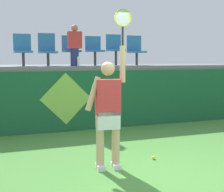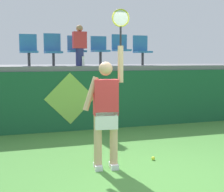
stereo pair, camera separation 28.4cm
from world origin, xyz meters
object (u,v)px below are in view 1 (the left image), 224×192
(spectator_0, at_px, (75,45))
(stadium_chair_4, at_px, (115,48))
(stadium_chair_5, at_px, (136,49))
(stadium_chair_2, at_px, (71,49))
(stadium_chair_0, at_px, (23,49))
(tennis_ball, at_px, (154,158))
(stadium_chair_1, at_px, (47,49))
(tennis_player, at_px, (108,109))
(water_bottle, at_px, (78,61))
(stadium_chair_3, at_px, (94,49))

(spectator_0, bearing_deg, stadium_chair_4, 17.62)
(stadium_chair_4, height_order, stadium_chair_5, stadium_chair_4)
(stadium_chair_2, bearing_deg, spectator_0, -90.00)
(stadium_chair_0, height_order, stadium_chair_5, stadium_chair_5)
(tennis_ball, bearing_deg, stadium_chair_1, 108.55)
(tennis_player, distance_m, stadium_chair_0, 4.02)
(stadium_chair_1, xyz_separation_m, stadium_chair_2, (0.62, -0.01, 0.00))
(tennis_player, xyz_separation_m, spectator_0, (0.33, 3.38, 1.15))
(tennis_ball, distance_m, stadium_chair_5, 4.33)
(stadium_chair_1, bearing_deg, tennis_player, -85.62)
(water_bottle, xyz_separation_m, stadium_chair_0, (-1.30, 0.55, 0.32))
(spectator_0, bearing_deg, stadium_chair_0, 162.15)
(stadium_chair_3, distance_m, stadium_chair_5, 1.24)
(stadium_chair_3, relative_size, stadium_chair_5, 0.95)
(stadium_chair_0, bearing_deg, water_bottle, -22.82)
(water_bottle, height_order, stadium_chair_3, stadium_chair_3)
(tennis_ball, relative_size, stadium_chair_1, 0.08)
(stadium_chair_2, bearing_deg, tennis_player, -95.06)
(tennis_ball, bearing_deg, water_bottle, 99.87)
(tennis_ball, bearing_deg, tennis_player, -169.14)
(water_bottle, xyz_separation_m, stadium_chair_1, (-0.68, 0.55, 0.32))
(stadium_chair_5, bearing_deg, stadium_chair_3, -179.65)
(tennis_ball, height_order, stadium_chair_2, stadium_chair_2)
(stadium_chair_1, distance_m, spectator_0, 0.75)
(water_bottle, xyz_separation_m, stadium_chair_2, (-0.05, 0.54, 0.33))
(stadium_chair_3, bearing_deg, tennis_player, -104.54)
(stadium_chair_0, relative_size, stadium_chair_3, 1.02)
(stadium_chair_1, distance_m, stadium_chair_4, 1.87)
(water_bottle, relative_size, stadium_chair_5, 0.29)
(stadium_chair_2, xyz_separation_m, spectator_0, (0.00, -0.39, 0.09))
(tennis_ball, height_order, stadium_chair_4, stadium_chair_4)
(stadium_chair_0, height_order, stadium_chair_1, stadium_chair_1)
(stadium_chair_2, relative_size, stadium_chair_5, 0.95)
(stadium_chair_0, height_order, stadium_chair_2, stadium_chair_0)
(stadium_chair_4, bearing_deg, stadium_chair_3, -179.65)
(stadium_chair_0, xyz_separation_m, stadium_chair_3, (1.88, -0.01, 0.01))
(tennis_player, height_order, stadium_chair_0, tennis_player)
(stadium_chair_1, xyz_separation_m, spectator_0, (0.62, -0.40, 0.09))
(tennis_ball, bearing_deg, stadium_chair_5, 70.20)
(tennis_player, height_order, stadium_chair_5, tennis_player)
(stadium_chair_1, bearing_deg, stadium_chair_4, -0.21)
(water_bottle, bearing_deg, stadium_chair_5, 16.64)
(stadium_chair_2, distance_m, stadium_chair_3, 0.64)
(tennis_player, relative_size, stadium_chair_3, 3.20)
(stadium_chair_3, distance_m, spectator_0, 0.76)
(stadium_chair_2, bearing_deg, water_bottle, -84.22)
(stadium_chair_0, bearing_deg, spectator_0, -17.85)
(stadium_chair_0, xyz_separation_m, spectator_0, (1.24, -0.40, 0.10))
(stadium_chair_1, bearing_deg, stadium_chair_0, -179.63)
(stadium_chair_1, bearing_deg, stadium_chair_3, -0.48)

